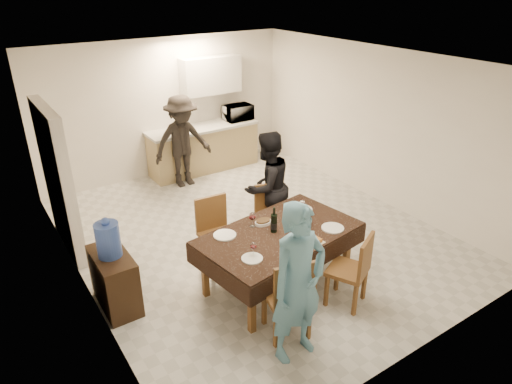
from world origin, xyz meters
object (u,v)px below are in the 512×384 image
(console, at_px, (115,281))
(person_near, at_px, (298,284))
(savoury_tart, at_px, (306,242))
(person_kitchen, at_px, (182,142))
(dining_table, at_px, (279,235))
(water_pitcher, at_px, (305,219))
(wine_bottle, at_px, (274,220))
(microwave, at_px, (238,112))
(water_jug, at_px, (108,240))
(person_far, at_px, (267,187))

(console, xyz_separation_m, person_near, (1.31, -1.78, 0.52))
(savoury_tart, xyz_separation_m, person_kitchen, (0.26, 3.85, 0.07))
(dining_table, height_order, water_pitcher, water_pitcher)
(wine_bottle, relative_size, water_pitcher, 1.71)
(microwave, height_order, person_near, person_near)
(water_jug, relative_size, savoury_tart, 1.06)
(dining_table, xyz_separation_m, person_far, (0.55, 1.05, 0.10))
(wine_bottle, height_order, water_pitcher, wine_bottle)
(dining_table, xyz_separation_m, person_near, (-0.55, -1.05, 0.14))
(water_jug, distance_m, savoury_tart, 2.26)
(water_jug, xyz_separation_m, savoury_tart, (1.96, -1.11, -0.13))
(water_pitcher, distance_m, savoury_tart, 0.42)
(person_near, relative_size, person_far, 1.05)
(savoury_tart, relative_size, person_far, 0.23)
(person_far, bearing_deg, console, -2.63)
(dining_table, relative_size, console, 2.74)
(console, bearing_deg, water_pitcher, -19.48)
(savoury_tart, distance_m, person_kitchen, 3.86)
(microwave, bearing_deg, console, 40.75)
(water_jug, xyz_separation_m, person_kitchen, (2.22, 2.74, -0.06))
(dining_table, bearing_deg, person_far, 54.08)
(dining_table, distance_m, microwave, 4.34)
(person_near, bearing_deg, microwave, 62.40)
(water_jug, distance_m, microwave, 4.89)
(water_jug, bearing_deg, person_far, 7.50)
(savoury_tart, bearing_deg, water_pitcher, 52.85)
(console, distance_m, water_pitcher, 2.40)
(person_kitchen, bearing_deg, dining_table, -95.89)
(water_jug, bearing_deg, water_pitcher, -19.48)
(person_near, bearing_deg, water_pitcher, 46.07)
(dining_table, distance_m, savoury_tart, 0.40)
(person_near, distance_m, person_far, 2.37)
(savoury_tart, bearing_deg, person_near, -134.13)
(wine_bottle, height_order, person_near, person_near)
(water_jug, height_order, wine_bottle, water_jug)
(microwave, relative_size, person_near, 0.32)
(dining_table, xyz_separation_m, water_pitcher, (0.35, -0.05, 0.13))
(savoury_tart, bearing_deg, dining_table, 104.74)
(dining_table, distance_m, wine_bottle, 0.21)
(microwave, height_order, person_kitchen, person_kitchen)
(water_pitcher, height_order, microwave, microwave)
(person_kitchen, bearing_deg, savoury_tart, -93.83)
(water_jug, height_order, person_far, person_far)
(console, relative_size, person_near, 0.44)
(person_near, bearing_deg, person_far, 60.41)
(dining_table, bearing_deg, savoury_tart, -83.53)
(savoury_tart, relative_size, person_near, 0.22)
(microwave, xyz_separation_m, person_far, (-1.29, -2.87, -0.23))
(wine_bottle, bearing_deg, person_kitchen, 83.20)
(console, relative_size, savoury_tart, 1.98)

